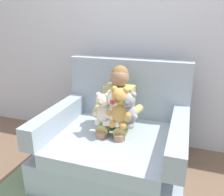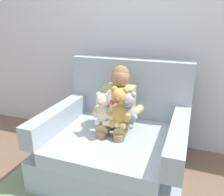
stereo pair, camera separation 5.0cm
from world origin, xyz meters
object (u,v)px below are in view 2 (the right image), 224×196
seated_child (118,108)px  plush_white (115,109)px  plush_honey (120,108)px  plush_grey (128,110)px  plush_cream (103,109)px  armchair (117,142)px

seated_child → plush_white: seated_child is taller
seated_child → plush_honey: bearing=-61.7°
plush_grey → plush_honey: 0.07m
plush_white → plush_cream: 0.10m
seated_child → plush_cream: bearing=-115.8°
seated_child → armchair: bearing=-69.8°
plush_cream → plush_grey: size_ratio=0.92×
seated_child → plush_cream: seated_child is taller
plush_white → plush_cream: bearing=-151.6°
plush_honey → plush_white: bearing=155.6°
plush_white → plush_grey: size_ratio=0.99×
plush_grey → plush_honey: bearing=-146.3°
armchair → plush_white: bearing=-85.6°
plush_cream → plush_honey: bearing=17.0°
plush_cream → plush_honey: (0.15, 0.01, 0.03)m
plush_cream → plush_grey: bearing=20.5°
armchair → plush_cream: size_ratio=4.33×
armchair → plush_honey: (0.05, -0.10, 0.38)m
armchair → plush_grey: size_ratio=3.97×
plush_cream → armchair: bearing=64.2°
armchair → seated_child: 0.33m
plush_white → plush_cream: (-0.10, -0.02, -0.01)m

